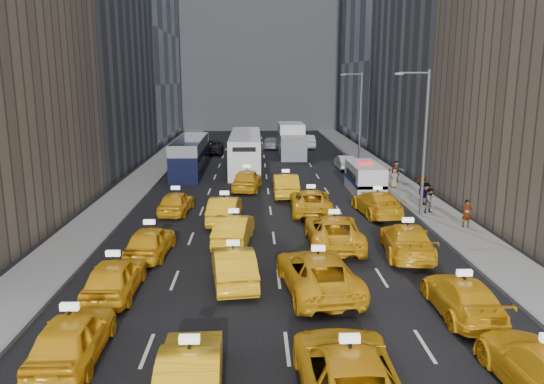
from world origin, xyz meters
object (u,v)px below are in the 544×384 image
Objects in this scene: double_decker at (190,156)px; box_truck at (292,140)px; taxi_2 at (349,373)px; city_bus at (246,152)px; taxi_0 at (72,337)px; taxi_1 at (191,373)px; pedestrian_0 at (467,213)px; nypd_van at (365,179)px.

box_truck is (9.84, 10.00, 0.21)m from double_decker.
taxi_2 is 0.44× the size of city_bus.
city_bus is (4.78, 34.22, 0.90)m from taxi_0.
city_bus is (0.90, 36.38, 0.90)m from taxi_1.
city_bus is at bearing -98.60° from taxi_0.
pedestrian_0 is at bearing -133.65° from taxi_1.
double_decker is 5.30m from city_bus.
box_truck reaches higher than taxi_2.
city_bus is 24.24m from pedestrian_0.
nypd_van is at bearing -103.02° from taxi_2.
taxi_1 is 44.88m from box_truck.
pedestrian_0 is at bearing -74.77° from nypd_van.
box_truck reaches higher than nypd_van.
box_truck is 4.99× the size of pedestrian_0.
box_truck is at bearing 104.33° from pedestrian_0.
taxi_0 is 22.44m from pedestrian_0.
box_truck reaches higher than city_bus.
taxi_2 is 1.00× the size of nypd_van.
pedestrian_0 is (17.74, 13.74, 0.17)m from taxi_0.
box_truck is (-4.21, 18.73, 0.68)m from nypd_van.
city_bus is at bearing -94.01° from taxi_1.
box_truck is (1.54, 44.68, 0.96)m from taxi_2.
box_truck reaches higher than taxi_1.
box_truck reaches higher than taxi_0.
pedestrian_0 reaches higher than taxi_2.
pedestrian_0 is at bearing -69.87° from box_truck.
double_decker is 25.81m from pedestrian_0.
double_decker reaches higher than taxi_2.
taxi_0 is 8.46m from taxi_2.
double_decker is (-8.29, 34.68, 0.74)m from taxi_2.
double_decker is (-14.05, 8.73, 0.47)m from nypd_van.
city_bus reaches higher than double_decker.
double_decker is at bearing -90.35° from taxi_0.
taxi_2 reaches higher than taxi_0.
nypd_van is 0.53× the size of double_decker.
nypd_van is at bearing -113.81° from taxi_1.
nypd_van is at bearing -121.11° from taxi_0.
taxi_2 is at bearing 163.24° from taxi_0.
pedestrian_0 reaches higher than taxi_1.
taxi_1 is 27.64m from nypd_van.
taxi_2 is 0.72× the size of box_truck.
taxi_0 is at bearing -31.72° from taxi_1.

